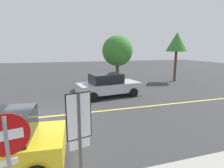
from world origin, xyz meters
The scene contains 7 objects.
ground_plane centered at (0.00, 0.00, 0.00)m, with size 80.00×80.00×0.00m, color #38383A.
lane_marking_centre centered at (3.00, 0.00, 0.01)m, with size 28.00×0.16×0.01m, color #E0D14C.
stop_sign centered at (0.01, -6.07, 1.60)m, with size 0.75×0.18×2.34m.
speed_limit_sign centered at (1.27, -5.73, 1.76)m, with size 0.53×0.15×2.52m.
car_silver_mid_road centered at (4.39, 3.00, 0.83)m, with size 4.65×2.55×1.65m.
tree_left_verge centered at (12.91, 6.97, 4.03)m, with size 2.18×2.18×5.05m.
tree_centre_verge centered at (6.30, 6.49, 3.19)m, with size 2.75×2.75×4.58m.
Camera 1 is at (0.87, -9.27, 3.37)m, focal length 29.13 mm.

